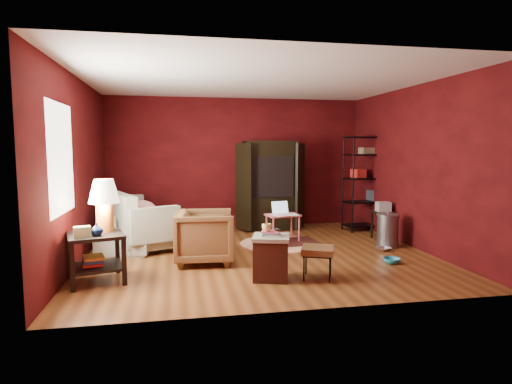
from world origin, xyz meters
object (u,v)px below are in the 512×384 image
sofa (132,221)px  armchair (205,234)px  hamper (271,257)px  tv_armoire (270,184)px  wire_shelving (368,179)px  side_table (100,220)px  laptop_desk (283,217)px

sofa → armchair: 1.91m
sofa → hamper: size_ratio=3.16×
tv_armoire → wire_shelving: 2.06m
armchair → side_table: side_table is taller
sofa → laptop_desk: 2.73m
hamper → wire_shelving: 4.11m
armchair → side_table: size_ratio=0.66×
side_table → tv_armoire: bearing=45.8°
side_table → sofa: bearing=84.7°
hamper → wire_shelving: wire_shelving is taller
side_table → hamper: 2.29m
armchair → hamper: (0.81, -0.99, -0.13)m
laptop_desk → tv_armoire: size_ratio=0.39×
armchair → tv_armoire: (1.54, 2.41, 0.54)m
armchair → wire_shelving: bearing=-56.9°
laptop_desk → tv_armoire: bearing=79.9°
armchair → laptop_desk: (1.52, 1.21, 0.02)m
sofa → armchair: armchair is taller
wire_shelving → armchair: bearing=-159.5°
tv_armoire → armchair: bearing=-122.8°
sofa → tv_armoire: 2.95m
sofa → tv_armoire: tv_armoire is taller
sofa → hamper: (2.01, -2.48, -0.11)m
laptop_desk → tv_armoire: 1.31m
side_table → laptop_desk: bearing=32.0°
sofa → side_table: (-0.19, -2.10, 0.38)m
side_table → laptop_desk: side_table is taller
wire_shelving → tv_armoire: bearing=159.1°
tv_armoire → wire_shelving: (2.01, -0.44, 0.10)m
laptop_desk → hamper: bearing=-117.0°
sofa → wire_shelving: 4.82m
laptop_desk → wire_shelving: 2.26m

